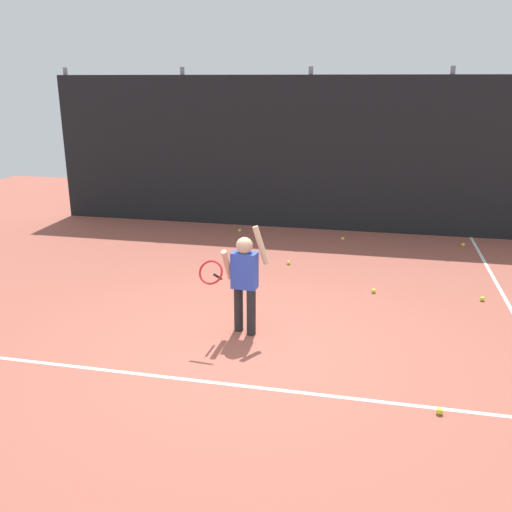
# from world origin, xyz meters

# --- Properties ---
(ground_plane) EXTENTS (20.00, 20.00, 0.00)m
(ground_plane) POSITION_xyz_m (0.00, 0.00, 0.00)
(ground_plane) COLOR #9E5142
(court_line_baseline) EXTENTS (9.00, 0.05, 0.00)m
(court_line_baseline) POSITION_xyz_m (0.00, -0.86, 0.00)
(court_line_baseline) COLOR white
(court_line_baseline) RESTS_ON ground
(back_fence_windscreen) EXTENTS (10.71, 0.08, 3.04)m
(back_fence_windscreen) POSITION_xyz_m (0.00, 5.47, 1.52)
(back_fence_windscreen) COLOR black
(back_fence_windscreen) RESTS_ON ground
(fence_post_0) EXTENTS (0.09, 0.09, 3.19)m
(fence_post_0) POSITION_xyz_m (-5.20, 5.53, 1.59)
(fence_post_0) COLOR slate
(fence_post_0) RESTS_ON ground
(fence_post_1) EXTENTS (0.09, 0.09, 3.19)m
(fence_post_1) POSITION_xyz_m (-2.60, 5.53, 1.59)
(fence_post_1) COLOR slate
(fence_post_1) RESTS_ON ground
(fence_post_2) EXTENTS (0.09, 0.09, 3.19)m
(fence_post_2) POSITION_xyz_m (0.00, 5.53, 1.59)
(fence_post_2) COLOR slate
(fence_post_2) RESTS_ON ground
(fence_post_3) EXTENTS (0.09, 0.09, 3.19)m
(fence_post_3) POSITION_xyz_m (2.60, 5.53, 1.59)
(fence_post_3) COLOR slate
(fence_post_3) RESTS_ON ground
(tennis_player) EXTENTS (0.75, 0.57, 1.35)m
(tennis_player) POSITION_xyz_m (-0.11, 0.34, 0.73)
(tennis_player) COLOR #232326
(tennis_player) RESTS_ON ground
(tennis_ball_0) EXTENTS (0.07, 0.07, 0.07)m
(tennis_ball_0) POSITION_xyz_m (0.81, 4.70, 0.03)
(tennis_ball_0) COLOR #CCE033
(tennis_ball_0) RESTS_ON ground
(tennis_ball_1) EXTENTS (0.07, 0.07, 0.07)m
(tennis_ball_1) POSITION_xyz_m (2.91, 2.03, 0.03)
(tennis_ball_1) COLOR #CCE033
(tennis_ball_1) RESTS_ON ground
(tennis_ball_3) EXTENTS (0.07, 0.07, 0.07)m
(tennis_ball_3) POSITION_xyz_m (3.01, 4.76, 0.03)
(tennis_ball_3) COLOR #CCE033
(tennis_ball_3) RESTS_ON ground
(tennis_ball_4) EXTENTS (0.07, 0.07, 0.07)m
(tennis_ball_4) POSITION_xyz_m (2.07, -0.96, 0.03)
(tennis_ball_4) COLOR #CCE033
(tennis_ball_4) RESTS_ON ground
(tennis_ball_5) EXTENTS (0.07, 0.07, 0.07)m
(tennis_ball_5) POSITION_xyz_m (1.43, 2.03, 0.03)
(tennis_ball_5) COLOR #CCE033
(tennis_ball_5) RESTS_ON ground
(tennis_ball_6) EXTENTS (0.07, 0.07, 0.07)m
(tennis_ball_6) POSITION_xyz_m (-1.27, 4.85, 0.03)
(tennis_ball_6) COLOR #CCE033
(tennis_ball_6) RESTS_ON ground
(tennis_ball_7) EXTENTS (0.07, 0.07, 0.07)m
(tennis_ball_7) POSITION_xyz_m (0.02, 3.04, 0.03)
(tennis_ball_7) COLOR #CCE033
(tennis_ball_7) RESTS_ON ground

